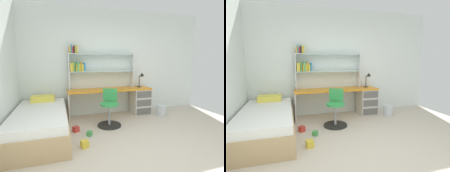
% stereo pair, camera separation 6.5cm
% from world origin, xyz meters
% --- Properties ---
extents(ground_plane, '(5.40, 5.89, 0.02)m').
position_xyz_m(ground_plane, '(0.00, 0.00, -0.01)').
color(ground_plane, beige).
extents(room_shell, '(5.40, 5.89, 2.74)m').
position_xyz_m(room_shell, '(-1.16, 1.18, 1.37)').
color(room_shell, silver).
rests_on(room_shell, ground_plane).
extents(desk, '(2.13, 0.51, 0.71)m').
position_xyz_m(desk, '(0.50, 2.17, 0.41)').
color(desk, orange).
rests_on(desk, ground_plane).
extents(bookshelf_hutch, '(1.67, 0.22, 1.09)m').
position_xyz_m(bookshelf_hutch, '(-0.51, 2.31, 1.33)').
color(bookshelf_hutch, silver).
rests_on(bookshelf_hutch, desk).
extents(desk_lamp, '(0.20, 0.17, 0.38)m').
position_xyz_m(desk_lamp, '(0.81, 2.18, 0.96)').
color(desk_lamp, black).
rests_on(desk_lamp, desk).
extents(swivel_chair, '(0.52, 0.52, 0.80)m').
position_xyz_m(swivel_chair, '(-0.29, 1.54, 0.32)').
color(swivel_chair, black).
rests_on(swivel_chair, ground_plane).
extents(bed_platform, '(0.99, 2.01, 0.63)m').
position_xyz_m(bed_platform, '(-1.69, 1.43, 0.25)').
color(bed_platform, tan).
rests_on(bed_platform, ground_plane).
extents(waste_bin, '(0.25, 0.25, 0.28)m').
position_xyz_m(waste_bin, '(1.22, 1.81, 0.14)').
color(waste_bin, silver).
rests_on(waste_bin, ground_plane).
extents(toy_block_red_0, '(0.15, 0.15, 0.11)m').
position_xyz_m(toy_block_red_0, '(-1.04, 1.41, 0.05)').
color(toy_block_red_0, red).
rests_on(toy_block_red_0, ground_plane).
extents(toy_block_green_1, '(0.13, 0.13, 0.09)m').
position_xyz_m(toy_block_green_1, '(-0.81, 1.14, 0.05)').
color(toy_block_green_1, '#479E51').
rests_on(toy_block_green_1, ground_plane).
extents(toy_block_yellow_2, '(0.14, 0.14, 0.12)m').
position_xyz_m(toy_block_yellow_2, '(-0.96, 0.73, 0.06)').
color(toy_block_yellow_2, gold).
rests_on(toy_block_yellow_2, ground_plane).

